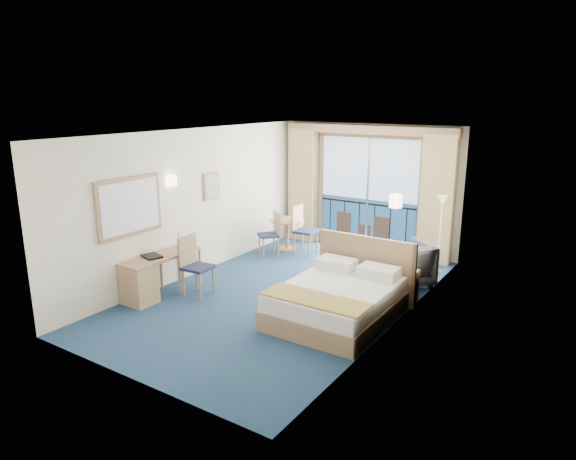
# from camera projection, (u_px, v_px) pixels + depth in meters

# --- Properties ---
(floor) EXTENTS (6.50, 6.50, 0.00)m
(floor) POSITION_uv_depth(u_px,v_px,m) (285.00, 294.00, 8.71)
(floor) COLOR navy
(floor) RESTS_ON ground
(room_walls) EXTENTS (4.04, 6.54, 2.72)m
(room_walls) POSITION_uv_depth(u_px,v_px,m) (285.00, 191.00, 8.26)
(room_walls) COLOR beige
(room_walls) RESTS_ON ground
(balcony_door) EXTENTS (2.36, 0.03, 2.52)m
(balcony_door) POSITION_uv_depth(u_px,v_px,m) (367.00, 197.00, 11.03)
(balcony_door) COLOR navy
(balcony_door) RESTS_ON room_walls
(curtain_left) EXTENTS (0.65, 0.22, 2.55)m
(curtain_left) POSITION_uv_depth(u_px,v_px,m) (303.00, 185.00, 11.69)
(curtain_left) COLOR tan
(curtain_left) RESTS_ON room_walls
(curtain_right) EXTENTS (0.65, 0.22, 2.55)m
(curtain_right) POSITION_uv_depth(u_px,v_px,m) (437.00, 200.00, 10.05)
(curtain_right) COLOR tan
(curtain_right) RESTS_ON room_walls
(pelmet) EXTENTS (3.80, 0.25, 0.18)m
(pelmet) POSITION_uv_depth(u_px,v_px,m) (368.00, 130.00, 10.56)
(pelmet) COLOR #9F7856
(pelmet) RESTS_ON room_walls
(mirror) EXTENTS (0.05, 1.25, 0.95)m
(mirror) POSITION_uv_depth(u_px,v_px,m) (130.00, 207.00, 8.15)
(mirror) COLOR #9F7856
(mirror) RESTS_ON room_walls
(wall_print) EXTENTS (0.04, 0.42, 0.52)m
(wall_print) POSITION_uv_depth(u_px,v_px,m) (212.00, 186.00, 9.71)
(wall_print) COLOR #9F7856
(wall_print) RESTS_ON room_walls
(sconce_left) EXTENTS (0.18, 0.18, 0.18)m
(sconce_left) POSITION_uv_depth(u_px,v_px,m) (171.00, 181.00, 8.78)
(sconce_left) COLOR beige
(sconce_left) RESTS_ON room_walls
(sconce_right) EXTENTS (0.18, 0.18, 0.18)m
(sconce_right) POSITION_uv_depth(u_px,v_px,m) (396.00, 201.00, 7.09)
(sconce_right) COLOR beige
(sconce_right) RESTS_ON room_walls
(bed) EXTENTS (1.69, 2.01, 1.07)m
(bed) POSITION_uv_depth(u_px,v_px,m) (339.00, 299.00, 7.70)
(bed) COLOR #9F7856
(bed) RESTS_ON ground
(nightstand) EXTENTS (0.39, 0.37, 0.51)m
(nightstand) POSITION_uv_depth(u_px,v_px,m) (404.00, 285.00, 8.37)
(nightstand) COLOR tan
(nightstand) RESTS_ON ground
(phone) EXTENTS (0.23, 0.20, 0.09)m
(phone) POSITION_uv_depth(u_px,v_px,m) (407.00, 269.00, 8.23)
(phone) COLOR white
(phone) RESTS_ON nightstand
(armchair) EXTENTS (1.18, 1.18, 0.77)m
(armchair) POSITION_uv_depth(u_px,v_px,m) (404.00, 264.00, 9.03)
(armchair) COLOR #424850
(armchair) RESTS_ON ground
(floor_lamp) EXTENTS (0.20, 0.20, 1.48)m
(floor_lamp) POSITION_uv_depth(u_px,v_px,m) (442.00, 215.00, 9.49)
(floor_lamp) COLOR silver
(floor_lamp) RESTS_ON ground
(desk) EXTENTS (0.50, 1.45, 0.68)m
(desk) POSITION_uv_depth(u_px,v_px,m) (144.00, 279.00, 8.31)
(desk) COLOR #9F7856
(desk) RESTS_ON ground
(desk_chair) EXTENTS (0.47, 0.46, 1.01)m
(desk_chair) POSITION_uv_depth(u_px,v_px,m) (193.00, 262.00, 8.56)
(desk_chair) COLOR #1E2447
(desk_chair) RESTS_ON ground
(folder) EXTENTS (0.40, 0.34, 0.03)m
(folder) POSITION_uv_depth(u_px,v_px,m) (152.00, 256.00, 8.45)
(folder) COLOR black
(folder) RESTS_ON desk
(desk_lamp) EXTENTS (0.12, 0.12, 0.44)m
(desk_lamp) POSITION_uv_depth(u_px,v_px,m) (178.00, 229.00, 8.89)
(desk_lamp) COLOR silver
(desk_lamp) RESTS_ON desk
(round_table) EXTENTS (0.74, 0.74, 0.67)m
(round_table) POSITION_uv_depth(u_px,v_px,m) (287.00, 227.00, 11.10)
(round_table) COLOR #9F7856
(round_table) RESTS_ON ground
(table_chair_a) EXTENTS (0.47, 0.46, 1.03)m
(table_chair_a) POSITION_uv_depth(u_px,v_px,m) (302.00, 227.00, 10.83)
(table_chair_a) COLOR #1E2447
(table_chair_a) RESTS_ON ground
(table_chair_b) EXTENTS (0.55, 0.56, 0.91)m
(table_chair_b) POSITION_uv_depth(u_px,v_px,m) (272.00, 231.00, 10.71)
(table_chair_b) COLOR #1E2447
(table_chair_b) RESTS_ON ground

